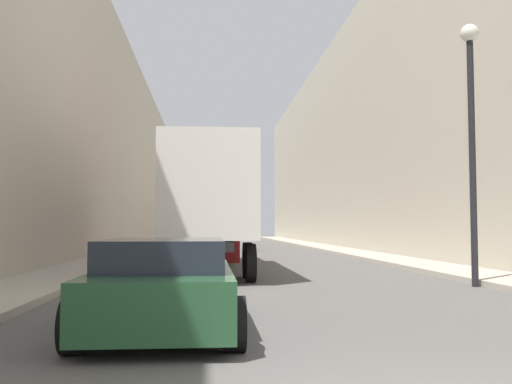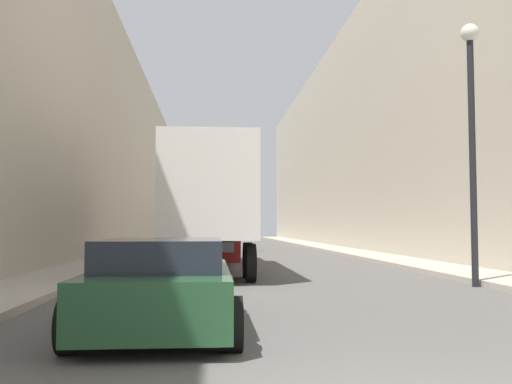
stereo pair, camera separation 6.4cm
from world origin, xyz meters
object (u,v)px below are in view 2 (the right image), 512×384
(traffic_signal_gantry, at_px, (183,174))
(street_lamp, at_px, (472,115))
(sedan_car, at_px, (163,285))
(semi_truck, at_px, (209,206))

(traffic_signal_gantry, bearing_deg, street_lamp, -67.93)
(sedan_car, xyz_separation_m, street_lamp, (6.99, 5.16, 3.53))
(street_lamp, bearing_deg, sedan_car, -143.57)
(sedan_car, distance_m, street_lamp, 9.38)
(sedan_car, bearing_deg, street_lamp, 36.43)
(semi_truck, distance_m, traffic_signal_gantry, 13.67)
(semi_truck, distance_m, street_lamp, 9.16)
(semi_truck, relative_size, traffic_signal_gantry, 1.82)
(semi_truck, distance_m, sedan_car, 11.52)
(semi_truck, height_order, traffic_signal_gantry, traffic_signal_gantry)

